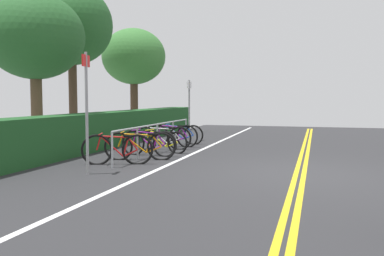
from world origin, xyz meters
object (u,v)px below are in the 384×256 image
(bike_rack, at_px, (157,131))
(bicycle_4, at_px, (162,138))
(tree_far_right, at_px, (72,26))
(bicycle_2, at_px, (149,143))
(tree_extra, at_px, (134,57))
(bicycle_1, at_px, (140,146))
(sign_post_far, at_px, (189,104))
(tree_mid, at_px, (35,37))
(sign_post_near, at_px, (87,102))
(bicycle_0, at_px, (117,149))
(bicycle_6, at_px, (179,134))
(bicycle_5, at_px, (172,135))
(bicycle_3, at_px, (162,141))

(bike_rack, relative_size, bicycle_4, 3.26)
(bike_rack, height_order, tree_far_right, tree_far_right)
(bicycle_2, height_order, bicycle_4, bicycle_4)
(tree_extra, bearing_deg, bike_rack, -150.64)
(bicycle_1, bearing_deg, sign_post_far, 2.11)
(bicycle_1, bearing_deg, tree_far_right, 48.30)
(tree_mid, bearing_deg, bicycle_1, -105.27)
(bicycle_4, distance_m, sign_post_near, 4.50)
(bicycle_0, distance_m, bicycle_6, 4.65)
(bicycle_1, bearing_deg, bicycle_6, 3.16)
(sign_post_near, bearing_deg, bicycle_6, -0.30)
(bicycle_6, relative_size, tree_mid, 0.36)
(sign_post_far, relative_size, tree_mid, 0.48)
(sign_post_near, bearing_deg, tree_extra, 19.13)
(bicycle_1, height_order, tree_far_right, tree_far_right)
(bicycle_1, xyz_separation_m, sign_post_near, (-2.15, 0.24, 1.15))
(bicycle_1, distance_m, bicycle_5, 3.06)
(bike_rack, bearing_deg, bicycle_0, 177.21)
(bicycle_0, relative_size, bicycle_4, 0.94)
(bicycle_5, height_order, bicycle_6, bicycle_5)
(bicycle_0, xyz_separation_m, sign_post_near, (-1.33, 0.01, 1.14))
(bicycle_0, height_order, sign_post_near, sign_post_near)
(tree_mid, bearing_deg, bicycle_2, -93.58)
(bicycle_0, bearing_deg, sign_post_far, -0.48)
(bicycle_1, xyz_separation_m, tree_extra, (7.98, 3.76, 3.08))
(bicycle_0, height_order, bicycle_4, bicycle_0)
(bicycle_3, height_order, bicycle_5, bicycle_5)
(bicycle_0, height_order, bicycle_6, bicycle_0)
(bicycle_3, bearing_deg, sign_post_far, 3.17)
(bicycle_2, bearing_deg, bicycle_3, -7.57)
(bicycle_6, bearing_deg, sign_post_near, 179.70)
(bike_rack, relative_size, tree_extra, 1.20)
(bicycle_6, bearing_deg, tree_far_right, 88.99)
(bicycle_0, distance_m, tree_far_right, 7.37)
(bicycle_6, bearing_deg, bicycle_5, -177.88)
(bike_rack, bearing_deg, tree_far_right, 60.69)
(bicycle_3, height_order, sign_post_far, sign_post_far)
(bicycle_3, bearing_deg, bicycle_0, 174.41)
(bicycle_3, relative_size, tree_mid, 0.36)
(bicycle_4, xyz_separation_m, sign_post_near, (-4.35, 0.03, 1.15))
(tree_far_right, bearing_deg, bicycle_5, -101.47)
(sign_post_near, xyz_separation_m, tree_mid, (3.20, 3.60, 1.89))
(tree_mid, bearing_deg, bicycle_6, -52.53)
(bicycle_5, xyz_separation_m, sign_post_near, (-5.20, 0.06, 1.14))
(bicycle_0, relative_size, sign_post_near, 0.65)
(tree_extra, bearing_deg, bicycle_6, -139.52)
(sign_post_far, bearing_deg, bicycle_3, -176.83)
(bicycle_3, distance_m, tree_mid, 4.95)
(sign_post_near, relative_size, sign_post_far, 1.13)
(sign_post_far, bearing_deg, bicycle_4, 179.31)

